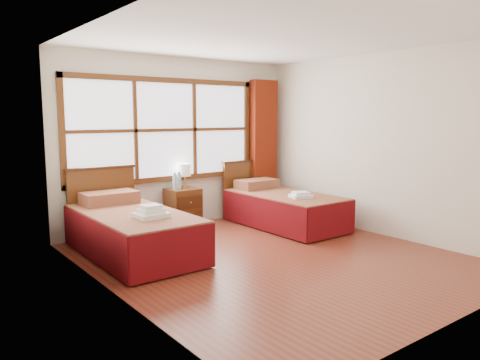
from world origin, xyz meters
TOP-DOWN VIEW (x-y plane):
  - floor at (0.00, 0.00)m, footprint 4.50×4.50m
  - ceiling at (0.00, 0.00)m, footprint 4.50×4.50m
  - wall_back at (0.00, 2.25)m, footprint 4.00×0.00m
  - wall_left at (-2.00, 0.00)m, footprint 0.00×4.50m
  - wall_right at (2.00, 0.00)m, footprint 0.00×4.50m
  - window at (-0.25, 2.21)m, footprint 3.16×0.06m
  - curtain at (1.60, 2.11)m, footprint 0.50×0.16m
  - bed_left at (-1.31, 1.20)m, footprint 1.05×2.07m
  - bed_right at (1.22, 1.20)m, footprint 1.00×2.02m
  - nightstand at (-0.10, 1.99)m, footprint 0.46×0.46m
  - towels_left at (-1.27, 0.72)m, footprint 0.36×0.31m
  - towels_right at (1.17, 0.74)m, footprint 0.37×0.34m
  - lamp at (-0.03, 2.05)m, footprint 0.19×0.19m
  - bottle_near at (-0.24, 1.98)m, footprint 0.07×0.07m
  - bottle_far at (-0.16, 2.00)m, footprint 0.07×0.07m

SIDE VIEW (x-z plane):
  - floor at x=0.00m, z-range 0.00..0.00m
  - bed_right at x=1.22m, z-range -0.19..0.78m
  - nightstand at x=-0.10m, z-range 0.00..0.62m
  - bed_left at x=-1.31m, z-range -0.20..0.82m
  - towels_right at x=1.17m, z-range 0.51..0.60m
  - towels_left at x=-1.27m, z-range 0.53..0.68m
  - bottle_far at x=-0.16m, z-range 0.61..0.86m
  - bottle_near at x=-0.24m, z-range 0.61..0.86m
  - lamp at x=-0.03m, z-range 0.70..1.07m
  - curtain at x=1.60m, z-range 0.02..2.32m
  - wall_back at x=0.00m, z-range -0.70..3.30m
  - wall_left at x=-2.00m, z-range -0.95..3.55m
  - wall_right at x=2.00m, z-range -0.95..3.55m
  - window at x=-0.25m, z-range 0.72..2.28m
  - ceiling at x=0.00m, z-range 2.60..2.60m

